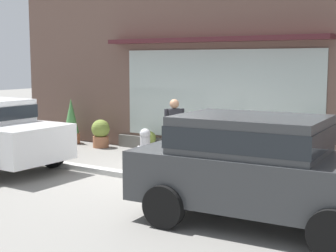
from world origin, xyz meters
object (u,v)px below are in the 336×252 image
(potted_plant_near_hydrant, at_px, (307,160))
(fire_hydrant, at_px, (145,147))
(parked_car_dark_gray, at_px, (258,164))
(potted_plant_by_entrance, at_px, (71,122))
(pedestrian_with_handbag, at_px, (175,128))
(potted_plant_doorstep, at_px, (149,142))
(potted_plant_trailing_edge, at_px, (101,133))

(potted_plant_near_hydrant, bearing_deg, fire_hydrant, -162.14)
(parked_car_dark_gray, bearing_deg, potted_plant_by_entrance, 148.77)
(potted_plant_near_hydrant, bearing_deg, pedestrian_with_handbag, -157.82)
(parked_car_dark_gray, bearing_deg, potted_plant_near_hydrant, 92.85)
(potted_plant_doorstep, xyz_separation_m, potted_plant_near_hydrant, (4.61, -0.26, 0.02))
(parked_car_dark_gray, bearing_deg, potted_plant_doorstep, 136.51)
(parked_car_dark_gray, height_order, potted_plant_doorstep, parked_car_dark_gray)
(potted_plant_near_hydrant, bearing_deg, potted_plant_by_entrance, 178.60)
(fire_hydrant, bearing_deg, potted_plant_doorstep, 122.41)
(fire_hydrant, height_order, potted_plant_trailing_edge, fire_hydrant)
(fire_hydrant, height_order, pedestrian_with_handbag, pedestrian_with_handbag)
(potted_plant_trailing_edge, distance_m, potted_plant_doorstep, 1.68)
(pedestrian_with_handbag, height_order, parked_car_dark_gray, parked_car_dark_gray)
(potted_plant_doorstep, bearing_deg, potted_plant_by_entrance, -178.52)
(parked_car_dark_gray, height_order, potted_plant_by_entrance, parked_car_dark_gray)
(pedestrian_with_handbag, bearing_deg, fire_hydrant, 126.63)
(pedestrian_with_handbag, relative_size, potted_plant_doorstep, 2.77)
(potted_plant_by_entrance, bearing_deg, potted_plant_trailing_edge, -3.14)
(fire_hydrant, distance_m, potted_plant_trailing_edge, 2.89)
(parked_car_dark_gray, xyz_separation_m, potted_plant_near_hydrant, (-0.48, 3.91, -0.65))
(pedestrian_with_handbag, distance_m, potted_plant_trailing_edge, 3.71)
(fire_hydrant, xyz_separation_m, potted_plant_by_entrance, (-3.84, 1.37, 0.23))
(potted_plant_by_entrance, bearing_deg, potted_plant_doorstep, 1.48)
(potted_plant_near_hydrant, distance_m, potted_plant_by_entrance, 7.54)
(fire_hydrant, relative_size, parked_car_dark_gray, 0.22)
(pedestrian_with_handbag, bearing_deg, potted_plant_by_entrance, 108.37)
(pedestrian_with_handbag, height_order, potted_plant_doorstep, pedestrian_with_handbag)
(fire_hydrant, distance_m, parked_car_dark_gray, 5.00)
(potted_plant_trailing_edge, xyz_separation_m, potted_plant_by_entrance, (-1.26, 0.07, 0.23))
(pedestrian_with_handbag, xyz_separation_m, potted_plant_trailing_edge, (-3.44, 1.27, -0.53))
(potted_plant_trailing_edge, height_order, potted_plant_by_entrance, potted_plant_by_entrance)
(pedestrian_with_handbag, distance_m, potted_plant_near_hydrant, 3.12)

